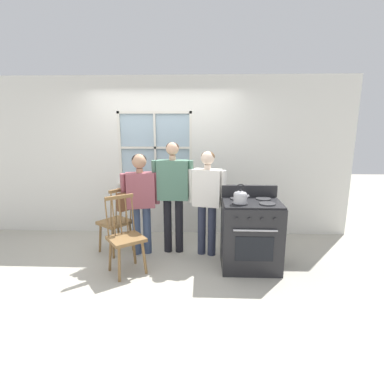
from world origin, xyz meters
TOP-DOWN VIEW (x-y plane):
  - ground_plane at (0.00, 0.00)m, footprint 16.00×16.00m
  - wall_back at (0.01, 1.40)m, footprint 6.40×0.16m
  - chair_by_window at (-0.63, 0.50)m, footprint 0.57×0.58m
  - chair_near_wall at (-0.32, -0.13)m, footprint 0.58×0.57m
  - person_elderly_left at (-0.23, 0.46)m, footprint 0.57×0.30m
  - person_teen_center at (0.24, 0.54)m, footprint 0.60×0.21m
  - person_adult_right at (0.74, 0.46)m, footprint 0.56×0.30m
  - stove at (1.33, 0.08)m, footprint 0.77×0.68m
  - kettle at (1.16, -0.05)m, footprint 0.21×0.17m
  - potted_plant at (0.16, 1.31)m, footprint 0.13×0.12m
  - handbag at (-0.44, 0.36)m, footprint 0.25×0.25m

SIDE VIEW (x-z plane):
  - ground_plane at x=0.00m, z-range 0.00..0.00m
  - chair_by_window at x=-0.63m, z-range -0.04..0.98m
  - chair_near_wall at x=-0.32m, z-range -0.04..0.98m
  - stove at x=1.33m, z-range -0.07..1.01m
  - handbag at x=-0.44m, z-range 0.69..1.00m
  - person_elderly_left at x=-0.23m, z-range 0.16..1.67m
  - person_adult_right at x=0.74m, z-range 0.16..1.70m
  - person_teen_center at x=0.24m, z-range 0.17..1.84m
  - potted_plant at x=0.16m, z-range 0.85..1.17m
  - kettle at x=1.16m, z-range 0.90..1.15m
  - wall_back at x=0.01m, z-range -0.01..2.69m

